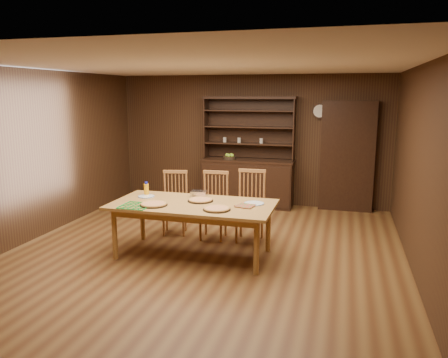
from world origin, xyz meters
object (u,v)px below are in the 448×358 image
(dining_table, at_px, (193,208))
(juice_bottle, at_px, (146,189))
(china_hutch, at_px, (248,176))
(chair_center, at_px, (214,203))
(chair_left, at_px, (175,200))
(chair_right, at_px, (251,203))

(dining_table, bearing_deg, juice_bottle, 162.19)
(china_hutch, distance_m, chair_center, 2.09)
(chair_center, xyz_separation_m, juice_bottle, (-0.87, -0.59, 0.29))
(china_hutch, xyz_separation_m, dining_table, (-0.12, -2.93, 0.09))
(china_hutch, distance_m, chair_left, 2.16)
(dining_table, height_order, chair_left, chair_left)
(china_hutch, distance_m, dining_table, 2.94)
(chair_right, relative_size, juice_bottle, 5.36)
(juice_bottle, bearing_deg, chair_right, 23.50)
(chair_center, distance_m, chair_right, 0.57)
(chair_center, bearing_deg, juice_bottle, -147.87)
(china_hutch, relative_size, juice_bottle, 10.71)
(china_hutch, relative_size, chair_left, 2.15)
(china_hutch, height_order, dining_table, china_hutch)
(chair_right, bearing_deg, chair_left, 177.54)
(dining_table, xyz_separation_m, chair_right, (0.62, 0.89, -0.11))
(chair_left, xyz_separation_m, chair_center, (0.68, -0.06, 0.02))
(chair_left, relative_size, juice_bottle, 4.98)
(chair_left, bearing_deg, chair_center, -18.55)
(dining_table, relative_size, chair_left, 2.20)
(chair_center, distance_m, juice_bottle, 1.09)
(chair_center, bearing_deg, chair_right, 2.17)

